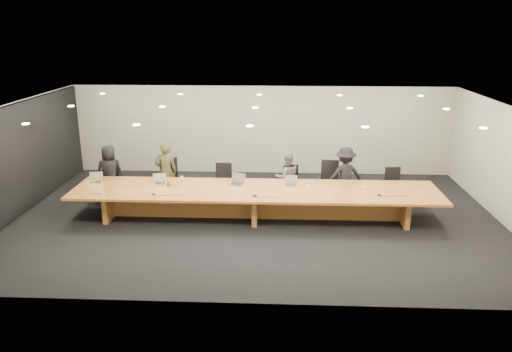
% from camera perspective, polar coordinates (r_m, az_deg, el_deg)
% --- Properties ---
extents(ground, '(12.00, 12.00, 0.00)m').
position_cam_1_polar(ground, '(12.51, -0.07, -4.79)').
color(ground, black).
rests_on(ground, ground).
extents(back_wall, '(12.00, 0.02, 2.80)m').
position_cam_1_polar(back_wall, '(15.95, 0.64, 5.26)').
color(back_wall, beige).
rests_on(back_wall, ground).
extents(left_wall_panel, '(0.08, 7.84, 2.74)m').
position_cam_1_polar(left_wall_panel, '(13.71, -25.73, 1.47)').
color(left_wall_panel, black).
rests_on(left_wall_panel, ground).
extents(conference_table, '(9.00, 1.80, 0.75)m').
position_cam_1_polar(conference_table, '(12.33, -0.07, -2.54)').
color(conference_table, '#995921').
rests_on(conference_table, ground).
extents(chair_far_left, '(0.63, 0.63, 1.08)m').
position_cam_1_polar(chair_far_left, '(14.22, -16.34, -0.49)').
color(chair_far_left, black).
rests_on(chair_far_left, ground).
extents(chair_left, '(0.71, 0.71, 1.16)m').
position_cam_1_polar(chair_left, '(13.80, -9.87, -0.39)').
color(chair_left, black).
rests_on(chair_left, ground).
extents(chair_mid_left, '(0.56, 0.56, 1.04)m').
position_cam_1_polar(chair_mid_left, '(13.56, -3.83, -0.74)').
color(chair_mid_left, black).
rests_on(chair_mid_left, ground).
extents(chair_mid_right, '(0.64, 0.64, 1.01)m').
position_cam_1_polar(chair_mid_right, '(13.46, 4.21, -0.96)').
color(chair_mid_right, black).
rests_on(chair_mid_right, ground).
extents(chair_right, '(0.65, 0.65, 1.14)m').
position_cam_1_polar(chair_right, '(13.60, 8.37, -0.63)').
color(chair_right, black).
rests_on(chair_right, ground).
extents(chair_far_right, '(0.59, 0.59, 1.00)m').
position_cam_1_polar(chair_far_right, '(13.79, 15.56, -1.13)').
color(chair_far_right, black).
rests_on(chair_far_right, ground).
extents(person_a, '(0.80, 0.57, 1.53)m').
position_cam_1_polar(person_a, '(14.18, -16.37, 0.41)').
color(person_a, black).
rests_on(person_a, ground).
extents(person_b, '(0.66, 0.51, 1.61)m').
position_cam_1_polar(person_b, '(13.74, -10.25, 0.50)').
color(person_b, '#33311B').
rests_on(person_b, ground).
extents(person_c, '(0.77, 0.67, 1.37)m').
position_cam_1_polar(person_c, '(13.46, 3.57, -0.14)').
color(person_c, slate).
rests_on(person_c, ground).
extents(person_d, '(1.09, 0.75, 1.55)m').
position_cam_1_polar(person_d, '(13.47, 10.12, 0.04)').
color(person_d, black).
rests_on(person_d, ground).
extents(laptop_a, '(0.36, 0.29, 0.26)m').
position_cam_1_polar(laptop_a, '(13.39, -17.90, -0.18)').
color(laptop_a, tan).
rests_on(laptop_a, conference_table).
extents(laptop_b, '(0.38, 0.31, 0.26)m').
position_cam_1_polar(laptop_b, '(12.86, -10.96, -0.35)').
color(laptop_b, '#BDB090').
rests_on(laptop_b, conference_table).
extents(laptop_c, '(0.44, 0.38, 0.29)m').
position_cam_1_polar(laptop_c, '(12.56, -2.28, -0.39)').
color(laptop_c, tan).
rests_on(laptop_c, conference_table).
extents(laptop_d, '(0.32, 0.24, 0.24)m').
position_cam_1_polar(laptop_d, '(12.54, 4.03, -0.55)').
color(laptop_d, '#B6A88B').
rests_on(laptop_d, conference_table).
extents(water_bottle, '(0.08, 0.08, 0.20)m').
position_cam_1_polar(water_bottle, '(12.76, -8.47, -0.49)').
color(water_bottle, silver).
rests_on(water_bottle, conference_table).
extents(amber_mug, '(0.09, 0.09, 0.10)m').
position_cam_1_polar(amber_mug, '(12.69, -9.96, -0.91)').
color(amber_mug, brown).
rests_on(amber_mug, conference_table).
extents(paper_cup_near, '(0.08, 0.08, 0.08)m').
position_cam_1_polar(paper_cup_near, '(12.39, 5.95, -1.23)').
color(paper_cup_near, white).
rests_on(paper_cup_near, conference_table).
extents(paper_cup_far, '(0.08, 0.08, 0.08)m').
position_cam_1_polar(paper_cup_far, '(12.51, 12.38, -1.36)').
color(paper_cup_far, silver).
rests_on(paper_cup_far, conference_table).
extents(notepad, '(0.33, 0.30, 0.02)m').
position_cam_1_polar(notepad, '(13.45, -18.20, -0.67)').
color(notepad, silver).
rests_on(notepad, conference_table).
extents(lime_gadget, '(0.19, 0.14, 0.03)m').
position_cam_1_polar(lime_gadget, '(13.45, -18.16, -0.58)').
color(lime_gadget, green).
rests_on(lime_gadget, notepad).
extents(av_box, '(0.22, 0.19, 0.03)m').
position_cam_1_polar(av_box, '(12.55, -17.35, -1.82)').
color(av_box, silver).
rests_on(av_box, conference_table).
extents(mic_left, '(0.11, 0.11, 0.03)m').
position_cam_1_polar(mic_left, '(12.13, -11.64, -2.02)').
color(mic_left, black).
rests_on(mic_left, conference_table).
extents(mic_center, '(0.13, 0.13, 0.03)m').
position_cam_1_polar(mic_center, '(11.76, -0.12, -2.26)').
color(mic_center, black).
rests_on(mic_center, conference_table).
extents(mic_right, '(0.14, 0.14, 0.03)m').
position_cam_1_polar(mic_right, '(12.18, 13.90, -2.09)').
color(mic_right, black).
rests_on(mic_right, conference_table).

